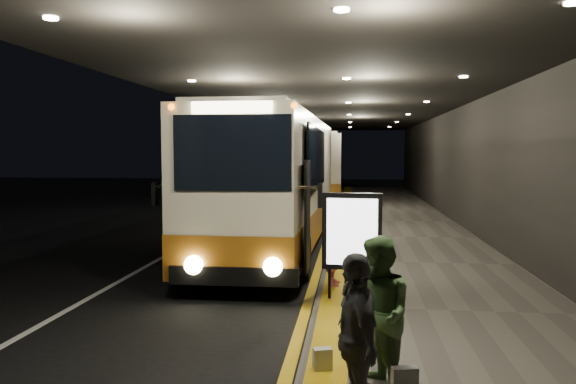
# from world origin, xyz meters

# --- Properties ---
(ground) EXTENTS (90.00, 90.00, 0.00)m
(ground) POSITION_xyz_m (0.00, 0.00, 0.00)
(ground) COLOR black
(lane_line_white) EXTENTS (0.12, 50.00, 0.01)m
(lane_line_white) POSITION_xyz_m (-1.80, 5.00, 0.01)
(lane_line_white) COLOR silver
(lane_line_white) RESTS_ON ground
(kerb_stripe_yellow) EXTENTS (0.18, 50.00, 0.01)m
(kerb_stripe_yellow) POSITION_xyz_m (2.35, 5.00, 0.01)
(kerb_stripe_yellow) COLOR gold
(kerb_stripe_yellow) RESTS_ON ground
(sidewalk) EXTENTS (4.50, 50.00, 0.15)m
(sidewalk) POSITION_xyz_m (4.75, 5.00, 0.07)
(sidewalk) COLOR #514C44
(sidewalk) RESTS_ON ground
(tactile_strip) EXTENTS (0.50, 50.00, 0.01)m
(tactile_strip) POSITION_xyz_m (2.85, 5.00, 0.16)
(tactile_strip) COLOR gold
(tactile_strip) RESTS_ON sidewalk
(terminal_wall) EXTENTS (0.10, 50.00, 6.00)m
(terminal_wall) POSITION_xyz_m (7.00, 5.00, 3.00)
(terminal_wall) COLOR black
(terminal_wall) RESTS_ON ground
(support_columns) EXTENTS (0.80, 24.80, 4.40)m
(support_columns) POSITION_xyz_m (-1.50, 4.00, 2.20)
(support_columns) COLOR black
(support_columns) RESTS_ON ground
(canopy) EXTENTS (9.00, 50.00, 0.40)m
(canopy) POSITION_xyz_m (2.50, 5.00, 4.60)
(canopy) COLOR black
(canopy) RESTS_ON support_columns
(coach_main) EXTENTS (2.65, 11.83, 3.67)m
(coach_main) POSITION_xyz_m (1.02, 3.05, 1.76)
(coach_main) COLOR beige
(coach_main) RESTS_ON ground
(coach_second) EXTENTS (3.08, 11.78, 3.66)m
(coach_second) POSITION_xyz_m (1.08, 19.85, 1.76)
(coach_second) COLOR beige
(coach_second) RESTS_ON ground
(coach_third) EXTENTS (2.74, 12.92, 4.06)m
(coach_third) POSITION_xyz_m (0.83, 31.57, 1.95)
(coach_third) COLOR beige
(coach_third) RESTS_ON ground
(passenger_boarding) EXTENTS (0.42, 0.63, 1.70)m
(passenger_boarding) POSITION_xyz_m (2.80, -1.59, 1.00)
(passenger_boarding) COLOR #C55C6F
(passenger_boarding) RESTS_ON sidewalk
(passenger_waiting_green) EXTENTS (0.74, 0.95, 1.70)m
(passenger_waiting_green) POSITION_xyz_m (3.43, -6.48, 1.00)
(passenger_waiting_green) COLOR #46683A
(passenger_waiting_green) RESTS_ON sidewalk
(passenger_waiting_grey) EXTENTS (0.75, 1.08, 1.68)m
(passenger_waiting_grey) POSITION_xyz_m (3.18, -7.32, 0.99)
(passenger_waiting_grey) COLOR #555459
(passenger_waiting_grey) RESTS_ON sidewalk
(bag_polka) EXTENTS (0.29, 0.17, 0.33)m
(bag_polka) POSITION_xyz_m (3.71, -6.63, 0.32)
(bag_polka) COLOR black
(bag_polka) RESTS_ON sidewalk
(bag_plain) EXTENTS (0.25, 0.19, 0.27)m
(bag_plain) POSITION_xyz_m (2.80, -5.98, 0.29)
(bag_plain) COLOR beige
(bag_plain) RESTS_ON sidewalk
(info_sign) EXTENTS (0.94, 0.22, 1.98)m
(info_sign) POSITION_xyz_m (3.14, -3.75, 1.49)
(info_sign) COLOR black
(info_sign) RESTS_ON sidewalk
(stanchion_post) EXTENTS (0.05, 0.05, 1.05)m
(stanchion_post) POSITION_xyz_m (2.75, -2.67, 0.68)
(stanchion_post) COLOR black
(stanchion_post) RESTS_ON sidewalk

